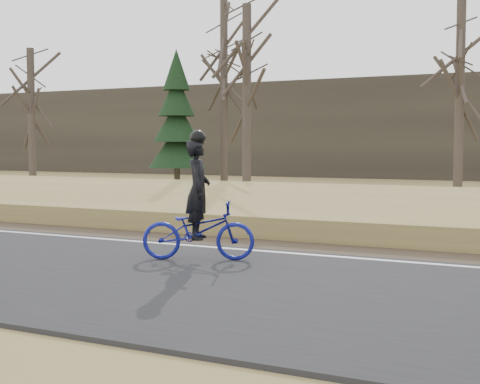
% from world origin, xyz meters
% --- Properties ---
extents(ground, '(120.00, 120.00, 0.00)m').
position_xyz_m(ground, '(0.00, 0.00, 0.00)').
color(ground, '#9B854F').
rests_on(ground, ground).
extents(edge_line, '(120.00, 0.12, 0.01)m').
position_xyz_m(edge_line, '(0.00, 0.20, 0.07)').
color(edge_line, silver).
rests_on(edge_line, road).
extents(shoulder, '(120.00, 1.60, 0.04)m').
position_xyz_m(shoulder, '(0.00, 1.20, 0.02)').
color(shoulder, '#473A2B').
rests_on(shoulder, ground).
extents(embankment, '(120.00, 5.00, 0.44)m').
position_xyz_m(embankment, '(0.00, 4.20, 0.22)').
color(embankment, '#9B854F').
rests_on(embankment, ground).
extents(ballast, '(120.00, 3.00, 0.45)m').
position_xyz_m(ballast, '(0.00, 8.00, 0.23)').
color(ballast, slate).
rests_on(ballast, ground).
extents(railroad, '(120.00, 2.40, 0.29)m').
position_xyz_m(railroad, '(0.00, 8.00, 0.53)').
color(railroad, black).
rests_on(railroad, ballast).
extents(treeline_backdrop, '(120.00, 4.00, 6.00)m').
position_xyz_m(treeline_backdrop, '(0.00, 30.00, 3.00)').
color(treeline_backdrop, '#383328').
rests_on(treeline_backdrop, ground).
extents(cyclist, '(1.99, 1.33, 2.17)m').
position_xyz_m(cyclist, '(3.71, -1.09, 0.74)').
color(cyclist, navy).
rests_on(cyclist, road).
extents(bare_tree_far_left, '(0.36, 0.36, 6.62)m').
position_xyz_m(bare_tree_far_left, '(-13.99, 13.81, 3.31)').
color(bare_tree_far_left, '#463B33').
rests_on(bare_tree_far_left, ground).
extents(bare_tree_left, '(0.36, 0.36, 9.09)m').
position_xyz_m(bare_tree_left, '(-5.29, 17.14, 4.55)').
color(bare_tree_left, '#463B33').
rests_on(bare_tree_left, ground).
extents(bare_tree_near_left, '(0.36, 0.36, 7.56)m').
position_xyz_m(bare_tree_near_left, '(-2.35, 13.46, 3.78)').
color(bare_tree_near_left, '#463B33').
rests_on(bare_tree_near_left, ground).
extents(bare_tree_center, '(0.36, 0.36, 7.66)m').
position_xyz_m(bare_tree_center, '(5.39, 16.43, 3.83)').
color(bare_tree_center, '#463B33').
rests_on(bare_tree_center, ground).
extents(conifer, '(2.60, 2.60, 6.35)m').
position_xyz_m(conifer, '(-6.86, 15.47, 3.01)').
color(conifer, '#463B33').
rests_on(conifer, ground).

